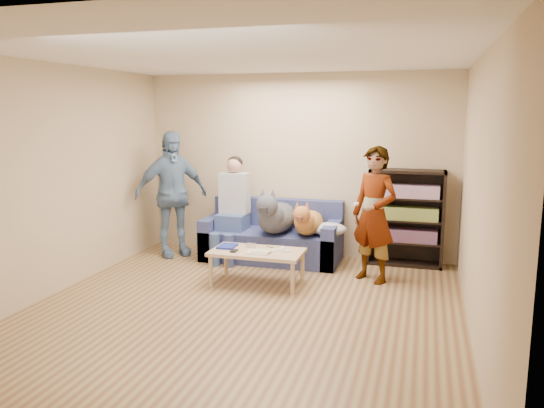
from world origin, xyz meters
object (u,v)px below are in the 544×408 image
(person_standing_right, at_px, (374,215))
(dog_tan, at_px, (308,222))
(person_standing_left, at_px, (171,194))
(notebook_blue, at_px, (227,246))
(bookshelf, at_px, (406,215))
(person_seated, at_px, (232,205))
(sofa, at_px, (273,239))
(dog_gray, at_px, (275,216))
(camera_silver, at_px, (251,245))
(coffee_table, at_px, (257,254))

(person_standing_right, distance_m, dog_tan, 1.01)
(person_standing_left, bearing_deg, notebook_blue, -81.44)
(bookshelf, bearing_deg, person_seated, -171.30)
(person_standing_left, xyz_separation_m, notebook_blue, (1.19, -0.89, -0.46))
(notebook_blue, height_order, sofa, sofa)
(person_seated, distance_m, dog_gray, 0.67)
(person_seated, bearing_deg, notebook_blue, -73.21)
(person_standing_left, distance_m, dog_gray, 1.57)
(person_standing_right, relative_size, person_seated, 1.13)
(notebook_blue, xyz_separation_m, sofa, (0.26, 1.09, -0.15))
(person_standing_right, relative_size, dog_gray, 1.30)
(dog_gray, bearing_deg, dog_tan, 1.12)
(person_standing_right, height_order, camera_silver, person_standing_right)
(dog_tan, bearing_deg, person_standing_left, 179.86)
(camera_silver, bearing_deg, person_standing_right, 16.28)
(camera_silver, bearing_deg, person_standing_left, 150.95)
(dog_tan, height_order, bookshelf, bookshelf)
(person_seated, height_order, coffee_table, person_seated)
(camera_silver, relative_size, sofa, 0.06)
(dog_tan, bearing_deg, bookshelf, 19.58)
(coffee_table, bearing_deg, camera_silver, 135.00)
(camera_silver, xyz_separation_m, sofa, (-0.02, 1.02, -0.16))
(person_standing_left, bearing_deg, camera_silver, -73.79)
(camera_silver, bearing_deg, sofa, 90.93)
(person_standing_left, height_order, dog_gray, person_standing_left)
(person_standing_left, relative_size, dog_gray, 1.41)
(person_standing_left, xyz_separation_m, camera_silver, (1.47, -0.82, -0.45))
(person_standing_right, bearing_deg, person_seated, -162.48)
(sofa, distance_m, coffee_table, 1.15)
(sofa, distance_m, person_seated, 0.75)
(dog_gray, height_order, coffee_table, dog_gray)
(person_standing_left, distance_m, camera_silver, 1.74)
(dog_tan, xyz_separation_m, bookshelf, (1.25, 0.45, 0.07))
(coffee_table, xyz_separation_m, bookshelf, (1.66, 1.38, 0.31))
(person_standing_left, distance_m, bookshelf, 3.29)
(notebook_blue, distance_m, dog_gray, 0.97)
(camera_silver, height_order, person_seated, person_seated)
(bookshelf, bearing_deg, coffee_table, -140.41)
(person_standing_right, height_order, dog_gray, person_standing_right)
(dog_tan, bearing_deg, dog_gray, -178.88)
(dog_gray, relative_size, dog_tan, 1.12)
(person_standing_right, height_order, person_seated, person_standing_right)
(person_standing_left, relative_size, sofa, 0.94)
(person_standing_left, xyz_separation_m, dog_gray, (1.55, -0.01, -0.23))
(sofa, height_order, dog_gray, dog_gray)
(sofa, xyz_separation_m, dog_gray, (0.10, -0.22, 0.38))
(person_seated, bearing_deg, camera_silver, -57.46)
(dog_gray, distance_m, bookshelf, 1.76)
(sofa, bearing_deg, bookshelf, 7.40)
(camera_silver, bearing_deg, dog_gray, 83.84)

